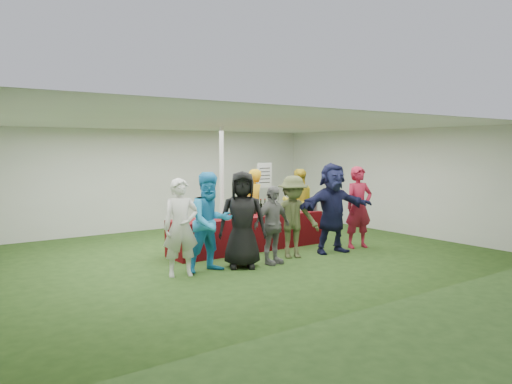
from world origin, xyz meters
TOP-DOWN VIEW (x-y plane):
  - ground at (0.00, 0.00)m, footprint 60.00×60.00m
  - tent at (0.50, 1.20)m, footprint 10.00×10.00m
  - serving_table at (0.60, 0.26)m, footprint 3.60×0.80m
  - wine_bottles at (1.14, 0.39)m, footprint 0.59×0.10m
  - wine_glasses at (0.24, -0.01)m, footprint 2.71×0.14m
  - water_bottle at (0.67, 0.34)m, footprint 0.07×0.07m
  - bar_towel at (2.11, 0.31)m, footprint 0.25×0.18m
  - dump_bucket at (2.27, 0.04)m, footprint 0.22×0.22m
  - wine_list_sign at (2.79, 2.63)m, footprint 0.50×0.03m
  - staff_pourer at (1.13, 0.85)m, footprint 0.73×0.60m
  - staff_back at (2.72, 1.09)m, footprint 1.03×0.97m
  - customer_0 at (-1.63, -0.91)m, footprint 0.71×0.56m
  - customer_1 at (-1.06, -0.94)m, footprint 0.87×0.68m
  - customer_2 at (-0.43, -1.01)m, footprint 1.04×0.94m
  - customer_3 at (0.19, -1.12)m, footprint 0.91×0.46m
  - customer_4 at (0.87, -0.92)m, footprint 1.23×0.98m
  - customer_5 at (1.86, -1.02)m, footprint 1.83×0.85m
  - customer_6 at (2.71, -0.98)m, footprint 0.74×0.58m

SIDE VIEW (x-z plane):
  - ground at x=0.00m, z-range 0.00..0.00m
  - serving_table at x=0.60m, z-range 0.00..0.75m
  - customer_3 at x=0.19m, z-range 0.00..1.49m
  - bar_towel at x=2.11m, z-range 0.75..0.78m
  - customer_4 at x=0.87m, z-range 0.00..1.66m
  - staff_back at x=2.72m, z-range 0.00..1.68m
  - dump_bucket at x=2.27m, z-range 0.75..0.93m
  - customer_0 at x=-1.63m, z-range 0.00..1.69m
  - water_bottle at x=0.67m, z-range 0.74..0.97m
  - staff_pourer at x=1.13m, z-range 0.00..1.72m
  - wine_glasses at x=0.24m, z-range 0.78..0.94m
  - wine_bottles at x=1.14m, z-range 0.71..1.03m
  - customer_1 at x=-1.06m, z-range 0.00..1.78m
  - customer_2 at x=-0.43m, z-range 0.00..1.79m
  - customer_6 at x=2.71m, z-range 0.00..1.80m
  - customer_5 at x=1.86m, z-range 0.00..1.90m
  - wine_list_sign at x=2.79m, z-range 0.42..2.22m
  - tent at x=0.50m, z-range -3.65..6.35m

